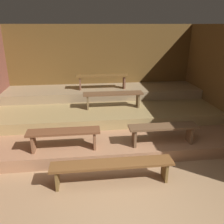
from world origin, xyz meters
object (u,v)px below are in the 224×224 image
bench_lower_right (163,129)px  bench_upper_center (102,78)px  bench_floor_center (112,166)px  bench_middle_center (113,96)px  bench_lower_left (64,135)px

bench_lower_right → bench_upper_center: (-1.09, 2.82, 0.55)m
bench_floor_center → bench_middle_center: bearing=82.6°
bench_lower_right → bench_upper_center: bearing=111.1°
bench_lower_left → bench_middle_center: (1.25, 1.75, 0.28)m
bench_floor_center → bench_middle_center: (0.34, 2.63, 0.54)m
bench_upper_center → bench_lower_left: bearing=-110.2°
bench_upper_center → bench_middle_center: bearing=-78.8°
bench_middle_center → bench_lower_left: bearing=-125.6°
bench_middle_center → bench_lower_right: bearing=-63.3°
bench_lower_left → bench_upper_center: bench_upper_center is taller
bench_lower_left → bench_lower_right: same height
bench_lower_right → bench_middle_center: bearing=116.7°
bench_floor_center → bench_lower_right: bearing=35.9°
bench_lower_left → bench_upper_center: bearing=69.8°
bench_floor_center → bench_middle_center: bench_middle_center is taller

